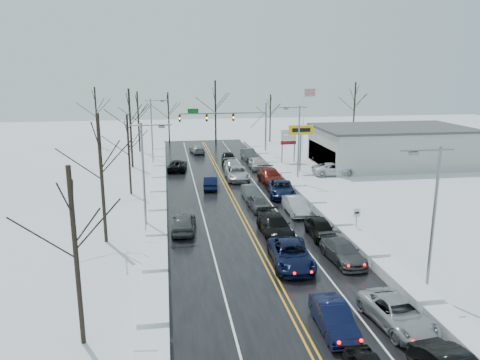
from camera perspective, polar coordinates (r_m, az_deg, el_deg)
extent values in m
plane|color=silver|center=(44.15, -0.06, -3.87)|extent=(160.00, 160.00, 0.00)
cube|color=black|center=(46.03, -0.45, -3.12)|extent=(14.00, 84.00, 0.01)
cube|color=silver|center=(45.57, -9.96, -3.51)|extent=(1.64, 72.00, 0.73)
cube|color=silver|center=(47.72, 8.62, -2.67)|extent=(1.64, 72.00, 0.73)
cylinder|color=slate|center=(71.79, 3.16, 6.23)|extent=(0.24, 0.24, 8.00)
cylinder|color=slate|center=(70.42, -2.04, 8.14)|extent=(13.00, 0.18, 0.18)
cylinder|color=slate|center=(71.38, 2.23, 7.33)|extent=(2.33, 0.10, 2.33)
cube|color=#0C591E|center=(69.98, -5.74, 8.38)|extent=(1.60, 0.08, 0.70)
cube|color=black|center=(70.69, -0.82, 7.64)|extent=(0.32, 0.25, 1.05)
sphere|color=#3F0705|center=(70.50, -0.80, 7.87)|extent=(0.20, 0.20, 0.20)
sphere|color=orange|center=(70.53, -0.80, 7.63)|extent=(0.22, 0.22, 0.22)
sphere|color=black|center=(70.56, -0.80, 7.38)|extent=(0.20, 0.20, 0.20)
cube|color=black|center=(70.23, -4.08, 7.57)|extent=(0.32, 0.25, 1.05)
sphere|color=#3F0705|center=(70.04, -4.07, 7.80)|extent=(0.20, 0.20, 0.20)
sphere|color=orange|center=(70.07, -4.07, 7.55)|extent=(0.22, 0.22, 0.22)
sphere|color=black|center=(70.10, -4.06, 7.31)|extent=(0.20, 0.20, 0.20)
cube|color=black|center=(70.00, -7.37, 7.47)|extent=(0.32, 0.25, 1.05)
sphere|color=#3F0705|center=(69.81, -7.37, 7.70)|extent=(0.20, 0.20, 0.20)
sphere|color=orange|center=(69.84, -7.37, 7.45)|extent=(0.22, 0.22, 0.22)
sphere|color=black|center=(69.87, -7.36, 7.21)|extent=(0.20, 0.20, 0.20)
cylinder|color=slate|center=(60.96, 7.37, 3.65)|extent=(0.20, 0.20, 5.60)
cube|color=yellow|center=(60.57, 7.44, 6.08)|extent=(3.20, 0.30, 1.20)
cube|color=black|center=(60.41, 7.49, 6.05)|extent=(2.40, 0.04, 0.50)
cylinder|color=slate|center=(66.56, 5.15, 3.86)|extent=(0.16, 0.16, 4.00)
cylinder|color=slate|center=(67.02, 6.65, 3.89)|extent=(0.16, 0.16, 4.00)
cube|color=white|center=(66.44, 5.95, 5.83)|extent=(2.20, 0.22, 0.70)
cube|color=white|center=(66.55, 5.94, 5.15)|extent=(2.20, 0.22, 0.70)
cube|color=#9F0C12|center=(66.66, 5.92, 4.55)|extent=(2.20, 0.22, 0.50)
cylinder|color=slate|center=(38.66, 13.99, -5.16)|extent=(0.08, 0.08, 2.20)
cube|color=white|center=(38.39, 14.07, -3.89)|extent=(0.55, 0.05, 0.70)
cube|color=black|center=(38.35, 14.09, -3.90)|extent=(0.35, 0.02, 0.15)
cylinder|color=silver|center=(75.21, 7.73, 7.23)|extent=(0.14, 0.14, 10.00)
cube|color=#B1B2AD|center=(67.83, 17.91, 3.86)|extent=(20.00, 12.00, 5.00)
cube|color=#262628|center=(64.12, 9.88, 2.97)|extent=(0.10, 11.00, 2.80)
cube|color=#3F3F42|center=(67.46, 18.08, 6.08)|extent=(20.40, 12.40, 0.30)
cylinder|color=slate|center=(29.34, 22.49, -4.90)|extent=(0.18, 0.18, 9.00)
cylinder|color=slate|center=(27.93, 21.89, 3.37)|extent=(3.20, 0.12, 0.12)
cube|color=slate|center=(27.55, 20.43, 3.05)|extent=(0.50, 0.25, 0.18)
cylinder|color=slate|center=(54.45, 7.16, 4.27)|extent=(0.18, 0.18, 9.00)
cylinder|color=slate|center=(53.70, 6.47, 8.79)|extent=(3.20, 0.12, 0.12)
cube|color=slate|center=(53.50, 5.63, 8.63)|extent=(0.50, 0.25, 0.18)
cylinder|color=slate|center=(38.64, -11.66, 0.21)|extent=(0.18, 0.18, 9.00)
cylinder|color=slate|center=(37.85, -10.76, 6.59)|extent=(3.20, 0.12, 0.12)
cube|color=slate|center=(37.86, -9.53, 6.42)|extent=(0.50, 0.25, 0.18)
cylinder|color=slate|center=(66.18, -10.70, 5.81)|extent=(0.18, 0.18, 9.00)
cylinder|color=slate|center=(65.73, -10.16, 9.55)|extent=(3.20, 0.12, 0.12)
cube|color=slate|center=(65.73, -9.45, 9.45)|extent=(0.50, 0.25, 0.18)
cylinder|color=#2D231C|center=(23.72, -19.34, -8.98)|extent=(0.24, 0.24, 9.00)
cylinder|color=#2D231C|center=(36.86, -16.48, 0.07)|extent=(0.27, 0.27, 10.00)
cylinder|color=#2D231C|center=(50.54, -13.38, 2.99)|extent=(0.23, 0.23, 8.50)
cylinder|color=#2D231C|center=(64.24, -13.19, 6.13)|extent=(0.28, 0.28, 10.50)
cylinder|color=#2D231C|center=(76.17, -12.27, 6.94)|extent=(0.25, 0.25, 9.50)
cylinder|color=#2D231C|center=(82.78, -17.09, 7.34)|extent=(0.27, 0.27, 10.00)
cylinder|color=#2D231C|center=(83.04, -8.69, 7.46)|extent=(0.24, 0.24, 9.00)
cylinder|color=#2D231C|center=(81.40, -3.00, 8.18)|extent=(0.29, 0.29, 11.00)
cylinder|color=#2D231C|center=(84.63, 3.70, 7.53)|extent=(0.23, 0.23, 8.50)
cylinder|color=#2D231C|center=(89.88, 13.75, 8.17)|extent=(0.28, 0.28, 10.50)
imported|color=black|center=(25.94, 11.27, -17.52)|extent=(1.66, 4.44, 1.45)
imported|color=black|center=(32.92, 6.21, -10.27)|extent=(3.09, 5.93, 1.60)
imported|color=black|center=(38.39, 4.25, -6.65)|extent=(2.34, 5.55, 1.60)
imported|color=#44484A|center=(44.62, 2.24, -3.69)|extent=(1.80, 4.07, 1.36)
imported|color=#434548|center=(48.54, 1.24, -2.23)|extent=(1.45, 4.09, 1.34)
imported|color=#ACAFB5|center=(56.44, -0.34, 0.05)|extent=(2.73, 5.73, 1.58)
imported|color=#9B9DA2|center=(60.94, -0.87, 1.08)|extent=(2.27, 5.00, 1.42)
imported|color=black|center=(65.77, -1.44, 2.02)|extent=(2.43, 4.95, 1.63)
imported|color=#989AA0|center=(27.15, 18.56, -16.49)|extent=(2.93, 5.39, 1.43)
imported|color=#3E4043|center=(34.12, 12.36, -9.63)|extent=(2.33, 5.01, 1.42)
imported|color=black|center=(38.28, 9.73, -6.88)|extent=(1.93, 4.54, 1.53)
imported|color=#ADB0B6|center=(43.89, 6.80, -4.07)|extent=(1.68, 4.72, 1.55)
imported|color=black|center=(49.55, 5.02, -1.95)|extent=(3.31, 5.92, 1.56)
imported|color=#54110B|center=(54.82, 3.74, -0.39)|extent=(2.46, 5.81, 1.67)
imported|color=#BDBDBF|center=(62.27, 2.04, 1.34)|extent=(1.94, 4.52, 1.52)
imported|color=#3F4144|center=(68.61, 1.06, 2.51)|extent=(1.89, 4.81, 1.56)
imported|color=black|center=(52.43, -3.57, -1.04)|extent=(2.00, 4.45, 1.42)
imported|color=black|center=(62.06, -7.64, 1.19)|extent=(2.82, 5.21, 1.39)
imported|color=gray|center=(74.10, -5.25, 3.29)|extent=(2.50, 4.84, 1.34)
imported|color=#45484B|center=(39.24, -6.84, -6.25)|extent=(2.35, 4.86, 1.60)
imported|color=white|center=(60.04, 11.37, 0.61)|extent=(5.58, 2.75, 1.52)
imported|color=#94969B|center=(63.30, 13.09, 1.20)|extent=(2.26, 4.87, 1.38)
imported|color=black|center=(69.41, 9.28, 2.46)|extent=(2.31, 4.88, 1.61)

